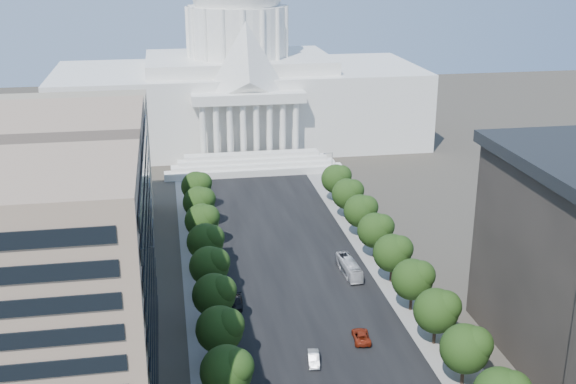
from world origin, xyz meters
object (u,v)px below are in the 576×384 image
car_silver (314,359)px  car_red (361,336)px  car_dark_b (236,303)px  city_bus (349,267)px

car_silver → car_red: size_ratio=0.85×
car_silver → car_red: car_silver is taller
car_dark_b → city_bus: city_bus is taller
car_silver → city_bus: city_bus is taller
car_red → car_silver: bearing=36.6°
city_bus → car_silver: bearing=-116.7°
car_dark_b → car_silver: bearing=-58.5°
car_dark_b → city_bus: bearing=28.1°
car_dark_b → city_bus: size_ratio=0.51×
car_silver → car_dark_b: (-10.27, 21.10, -0.01)m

